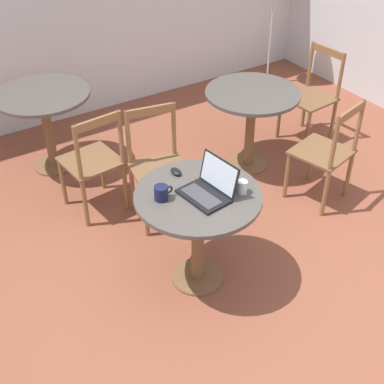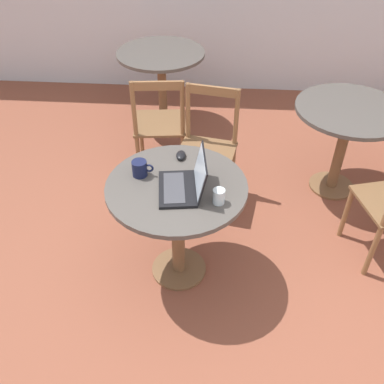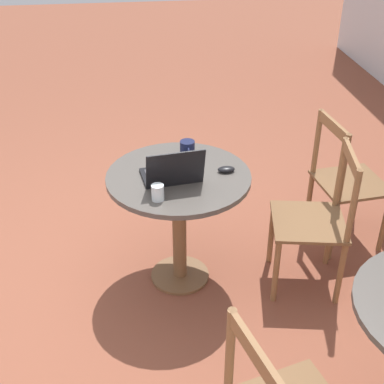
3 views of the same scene
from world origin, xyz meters
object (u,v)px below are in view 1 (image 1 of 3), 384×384
Objects in this scene: cafe_table_near at (198,213)px; chair_mid_right at (312,96)px; cafe_table_far at (44,109)px; laptop at (209,189)px; chair_far_front at (94,163)px; drinking_glass at (242,187)px; mug at (162,193)px; mouse at (176,172)px; cafe_table_mid at (252,107)px; chair_near_back at (158,167)px; chair_mid_front at (326,153)px.

cafe_table_near is 0.91× the size of chair_mid_right.
cafe_table_far is 0.91× the size of chair_mid_right.
cafe_table_near is 2.35× the size of laptop.
drinking_glass is at bearing -68.27° from chair_far_front.
mug is at bearing -86.22° from cafe_table_far.
chair_mid_right is 1.00× the size of chair_far_front.
mouse is (-2.03, -0.81, 0.31)m from chair_mid_right.
cafe_table_far is 1.73m from mouse.
chair_far_front reaches higher than cafe_table_near.
mouse reaches higher than cafe_table_far.
laptop is at bearing -138.02° from cafe_table_mid.
mouse is at bearing -105.65° from chair_near_back.
cafe_table_near and cafe_table_mid have the same top height.
chair_near_back is 2.59× the size of laptop.
drinking_glass is at bearing -83.90° from chair_near_back.
chair_far_front is at bearing 151.97° from chair_mid_front.
drinking_glass is (0.20, -0.10, -0.00)m from laptop.
mouse is at bearing 89.86° from cafe_table_near.
cafe_table_far is at bearing 100.04° from cafe_table_near.
cafe_table_far is at bearing 159.84° from chair_mid_right.
laptop reaches higher than chair_near_back.
cafe_table_far is at bearing 113.14° from chair_near_back.
chair_mid_right is at bearing 53.86° from chair_mid_front.
mug is (-0.37, -0.73, 0.34)m from chair_near_back.
chair_mid_front is at bearing -44.24° from cafe_table_far.
cafe_table_far is 2.54m from chair_mid_right.
chair_mid_right is (1.89, 0.29, 0.00)m from chair_near_back.
chair_near_back is 0.89m from mug.
chair_mid_front is (0.20, -0.76, -0.14)m from cafe_table_mid.
laptop reaches higher than drinking_glass.
chair_near_back reaches higher than drinking_glass.
chair_near_back is at bearing -171.38° from chair_mid_right.
laptop is (-1.16, -1.05, 0.20)m from cafe_table_mid.
chair_far_front is 0.95m from mouse.
mouse is (0.00, 0.28, 0.17)m from cafe_table_near.
chair_mid_front is 1.45m from mouse.
chair_mid_front is at bearing -1.30° from mouse.
chair_mid_front is 1.44m from laptop.
chair_mid_front is (-0.62, -0.84, 0.00)m from chair_mid_right.
mouse reaches higher than cafe_table_mid.
chair_near_back is at bearing -39.33° from chair_far_front.
chair_near_back is 1.00× the size of chair_far_front.
chair_far_front is 7.14× the size of mug.
chair_near_back is at bearing 79.55° from cafe_table_near.
drinking_glass is (0.51, -1.27, 0.34)m from chair_far_front.
cafe_table_far is 9.45× the size of drinking_glass.
mug is 1.46× the size of drinking_glass.
cafe_table_near is 1.18m from chair_far_front.
chair_mid_right and chair_far_front have the same top height.
cafe_table_near is 1.00× the size of cafe_table_mid.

